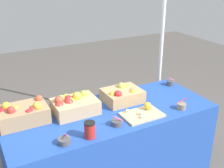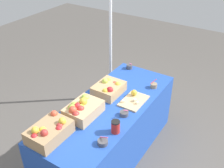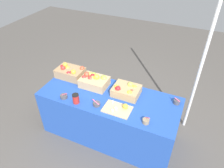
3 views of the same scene
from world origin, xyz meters
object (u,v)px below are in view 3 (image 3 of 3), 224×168
at_px(cutting_board_front, 119,109).
at_px(tent_pole, 201,65).
at_px(sample_bowl_near, 146,121).
at_px(sample_bowl_extra, 97,104).
at_px(apple_crate_middle, 94,80).
at_px(sample_bowl_far, 64,96).
at_px(apple_crate_left, 70,72).
at_px(apple_crate_right, 126,90).
at_px(sample_bowl_mid, 177,102).
at_px(coffee_cup, 76,99).

xyz_separation_m(cutting_board_front, tent_pole, (0.81, 0.83, 0.37)).
bearing_deg(sample_bowl_near, sample_bowl_extra, 177.30).
bearing_deg(apple_crate_middle, tent_pole, 20.82).
bearing_deg(sample_bowl_far, tent_pole, 30.57).
relative_size(apple_crate_left, tent_pole, 0.18).
xyz_separation_m(apple_crate_left, apple_crate_right, (0.93, -0.05, -0.01)).
bearing_deg(cutting_board_front, sample_bowl_near, -10.99).
xyz_separation_m(cutting_board_front, sample_bowl_mid, (0.64, 0.41, 0.01)).
height_order(sample_bowl_near, coffee_cup, coffee_cup).
bearing_deg(sample_bowl_extra, sample_bowl_near, -2.70).
relative_size(apple_crate_left, apple_crate_right, 1.13).
height_order(sample_bowl_near, sample_bowl_far, sample_bowl_near).
bearing_deg(tent_pole, sample_bowl_far, -149.43).
distance_m(apple_crate_middle, sample_bowl_extra, 0.44).
relative_size(sample_bowl_far, tent_pole, 0.04).
bearing_deg(sample_bowl_mid, apple_crate_middle, -175.80).
xyz_separation_m(sample_bowl_far, tent_pole, (1.56, 0.92, 0.36)).
relative_size(apple_crate_middle, apple_crate_right, 1.08).
height_order(sample_bowl_far, coffee_cup, coffee_cup).
bearing_deg(cutting_board_front, sample_bowl_extra, -171.75).
relative_size(apple_crate_middle, coffee_cup, 2.91).
distance_m(apple_crate_left, apple_crate_right, 0.93).
bearing_deg(sample_bowl_near, sample_bowl_far, -179.18).
xyz_separation_m(sample_bowl_mid, sample_bowl_extra, (-0.92, -0.46, -0.01)).
bearing_deg(apple_crate_left, sample_bowl_far, -66.91).
xyz_separation_m(sample_bowl_near, tent_pole, (0.44, 0.91, 0.36)).
xyz_separation_m(apple_crate_right, sample_bowl_extra, (-0.26, -0.36, -0.04)).
bearing_deg(coffee_cup, sample_bowl_mid, 23.44).
relative_size(apple_crate_left, sample_bowl_near, 3.70).
relative_size(coffee_cup, tent_pole, 0.06).
bearing_deg(sample_bowl_mid, apple_crate_left, -178.52).
height_order(apple_crate_right, cutting_board_front, apple_crate_right).
height_order(apple_crate_left, sample_bowl_far, apple_crate_left).
bearing_deg(coffee_cup, apple_crate_left, 129.90).
bearing_deg(sample_bowl_extra, sample_bowl_mid, 26.31).
xyz_separation_m(apple_crate_right, sample_bowl_far, (-0.73, -0.41, -0.04)).
relative_size(sample_bowl_near, sample_bowl_extra, 1.01).
bearing_deg(cutting_board_front, coffee_cup, -169.62).
distance_m(apple_crate_right, cutting_board_front, 0.32).
bearing_deg(sample_bowl_near, apple_crate_middle, 155.75).
distance_m(apple_crate_middle, sample_bowl_far, 0.48).
xyz_separation_m(sample_bowl_mid, sample_bowl_far, (-1.39, -0.50, -0.01)).
height_order(apple_crate_left, sample_bowl_mid, apple_crate_left).
bearing_deg(tent_pole, sample_bowl_mid, -112.60).
relative_size(sample_bowl_extra, tent_pole, 0.05).
relative_size(apple_crate_right, sample_bowl_far, 3.69).
bearing_deg(cutting_board_front, apple_crate_right, 93.78).
distance_m(sample_bowl_near, coffee_cup, 0.93).
bearing_deg(apple_crate_right, sample_bowl_extra, -126.20).
bearing_deg(tent_pole, sample_bowl_near, -115.77).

